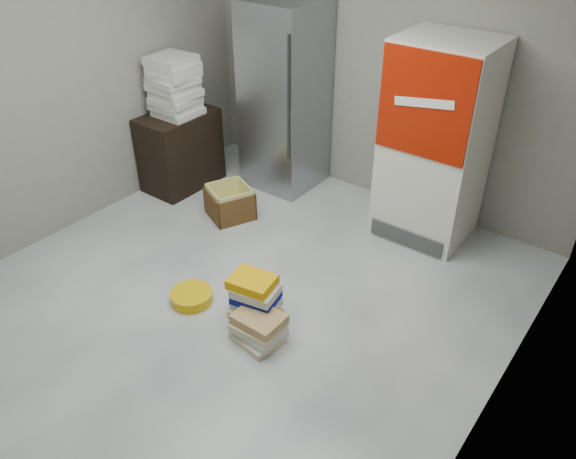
{
  "coord_description": "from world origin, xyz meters",
  "views": [
    {
      "loc": [
        2.44,
        -2.22,
        2.95
      ],
      "look_at": [
        0.22,
        0.7,
        0.54
      ],
      "focal_mm": 35.0,
      "sensor_mm": 36.0,
      "label": 1
    }
  ],
  "objects_px": {
    "phonebook_stack_main": "(255,299)",
    "cardboard_box": "(230,204)",
    "coke_cooler": "(435,143)",
    "wood_shelf": "(181,150)",
    "steel_fridge": "(285,97)"
  },
  "relations": [
    {
      "from": "phonebook_stack_main",
      "to": "cardboard_box",
      "type": "relative_size",
      "value": 0.77
    },
    {
      "from": "coke_cooler",
      "to": "phonebook_stack_main",
      "type": "height_order",
      "value": "coke_cooler"
    },
    {
      "from": "wood_shelf",
      "to": "coke_cooler",
      "type": "bearing_deg",
      "value": 16.28
    },
    {
      "from": "steel_fridge",
      "to": "wood_shelf",
      "type": "bearing_deg",
      "value": -138.69
    },
    {
      "from": "wood_shelf",
      "to": "cardboard_box",
      "type": "distance_m",
      "value": 0.91
    },
    {
      "from": "steel_fridge",
      "to": "cardboard_box",
      "type": "height_order",
      "value": "steel_fridge"
    },
    {
      "from": "phonebook_stack_main",
      "to": "coke_cooler",
      "type": "bearing_deg",
      "value": 66.85
    },
    {
      "from": "wood_shelf",
      "to": "phonebook_stack_main",
      "type": "xyz_separation_m",
      "value": [
        2.02,
        -1.19,
        -0.2
      ]
    },
    {
      "from": "wood_shelf",
      "to": "phonebook_stack_main",
      "type": "bearing_deg",
      "value": -30.62
    },
    {
      "from": "cardboard_box",
      "to": "steel_fridge",
      "type": "bearing_deg",
      "value": 115.75
    },
    {
      "from": "wood_shelf",
      "to": "phonebook_stack_main",
      "type": "distance_m",
      "value": 2.35
    },
    {
      "from": "steel_fridge",
      "to": "wood_shelf",
      "type": "distance_m",
      "value": 1.23
    },
    {
      "from": "phonebook_stack_main",
      "to": "cardboard_box",
      "type": "height_order",
      "value": "phonebook_stack_main"
    },
    {
      "from": "coke_cooler",
      "to": "cardboard_box",
      "type": "bearing_deg",
      "value": -150.82
    },
    {
      "from": "phonebook_stack_main",
      "to": "cardboard_box",
      "type": "distance_m",
      "value": 1.55
    }
  ]
}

